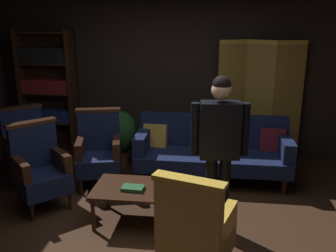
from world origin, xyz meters
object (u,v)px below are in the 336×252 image
at_px(standing_figure, 219,142).
at_px(armchair_wing_right, 40,168).
at_px(folding_screen, 259,100).
at_px(bookshelf, 48,89).
at_px(coffee_table, 139,191).
at_px(potted_plant, 119,134).
at_px(armchair_gilt_accent, 195,230).
at_px(armchair_wing_left, 99,151).
at_px(velvet_couch, 212,148).
at_px(armchair_wing_far, 27,146).
at_px(book_green_cloth, 133,188).

bearing_deg(standing_figure, armchair_wing_right, 171.63).
bearing_deg(folding_screen, bookshelf, -179.40).
bearing_deg(coffee_table, potted_plant, 111.71).
xyz_separation_m(bookshelf, standing_figure, (2.77, -2.13, -0.07)).
xyz_separation_m(coffee_table, armchair_gilt_accent, (0.68, -0.90, 0.12)).
bearing_deg(standing_figure, bookshelf, 142.40).
height_order(folding_screen, standing_figure, folding_screen).
relative_size(armchair_wing_left, potted_plant, 1.19).
bearing_deg(velvet_couch, bookshelf, 164.65).
xyz_separation_m(armchair_gilt_accent, armchair_wing_far, (-2.46, 1.84, 0.00)).
height_order(armchair_wing_far, book_green_cloth, armchair_wing_far).
height_order(armchair_wing_right, potted_plant, armchair_wing_right).
xyz_separation_m(velvet_couch, standing_figure, (0.07, -1.39, 0.57)).
relative_size(armchair_gilt_accent, armchair_wing_right, 1.00).
distance_m(potted_plant, book_green_cloth, 1.75).
distance_m(armchair_wing_far, potted_plant, 1.32).
distance_m(armchair_gilt_accent, armchair_wing_left, 2.27).
relative_size(armchair_wing_left, standing_figure, 0.61).
distance_m(velvet_couch, standing_figure, 1.51).
bearing_deg(armchair_wing_right, armchair_gilt_accent, -30.07).
height_order(folding_screen, potted_plant, folding_screen).
xyz_separation_m(coffee_table, book_green_cloth, (-0.05, -0.06, 0.07)).
relative_size(armchair_wing_right, book_green_cloth, 4.36).
bearing_deg(bookshelf, coffee_table, -47.03).
height_order(bookshelf, standing_figure, bookshelf).
bearing_deg(armchair_gilt_accent, potted_plant, 117.77).
xyz_separation_m(velvet_couch, armchair_wing_far, (-2.58, -0.36, 0.04)).
distance_m(armchair_gilt_accent, armchair_wing_right, 2.23).
height_order(velvet_couch, standing_figure, standing_figure).
xyz_separation_m(velvet_couch, armchair_gilt_accent, (-0.12, -2.20, 0.04)).
height_order(bookshelf, coffee_table, bookshelf).
height_order(armchair_wing_right, book_green_cloth, armchair_wing_right).
distance_m(armchair_wing_far, standing_figure, 2.89).
bearing_deg(bookshelf, armchair_wing_left, -44.29).
height_order(bookshelf, armchair_wing_left, bookshelf).
relative_size(armchair_wing_far, book_green_cloth, 4.36).
bearing_deg(armchair_wing_right, velvet_couch, 27.77).
bearing_deg(potted_plant, folding_screen, 13.04).
height_order(armchair_gilt_accent, armchair_wing_left, same).
bearing_deg(potted_plant, standing_figure, -48.23).
xyz_separation_m(armchair_gilt_accent, book_green_cloth, (-0.73, 0.83, -0.05)).
distance_m(armchair_wing_left, armchair_wing_far, 1.06).
distance_m(coffee_table, armchair_wing_far, 2.02).
bearing_deg(book_green_cloth, velvet_couch, 58.18).
xyz_separation_m(bookshelf, potted_plant, (1.27, -0.45, -0.59)).
distance_m(folding_screen, standing_figure, 2.26).
relative_size(standing_figure, book_green_cloth, 7.14).
bearing_deg(armchair_wing_right, potted_plant, 65.49).
bearing_deg(armchair_wing_right, standing_figure, -8.37).
height_order(standing_figure, book_green_cloth, standing_figure).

